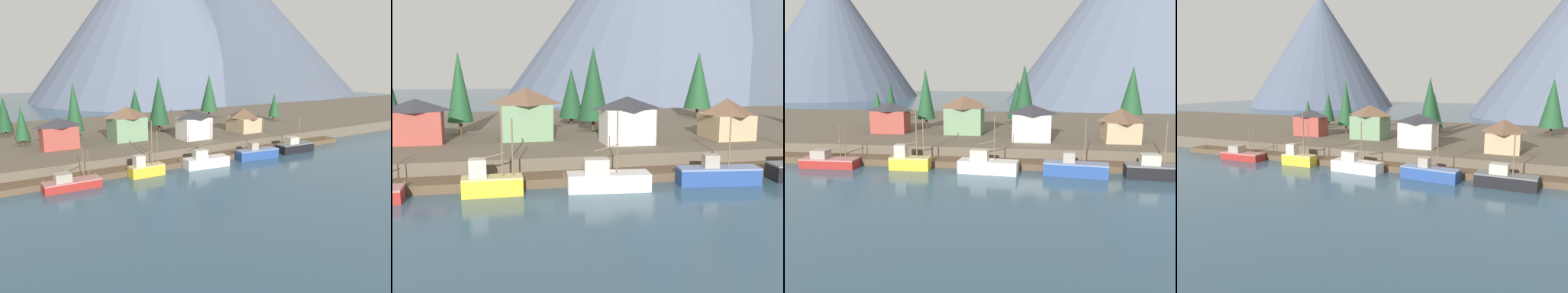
% 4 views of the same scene
% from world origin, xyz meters
% --- Properties ---
extents(ground_plane, '(400.00, 400.00, 1.00)m').
position_xyz_m(ground_plane, '(0.00, 20.00, -0.50)').
color(ground_plane, '#335166').
extents(dock, '(80.00, 4.00, 1.60)m').
position_xyz_m(dock, '(0.00, 1.99, 0.50)').
color(dock, brown).
rests_on(dock, ground_plane).
extents(shoreline_bank, '(400.00, 56.00, 2.50)m').
position_xyz_m(shoreline_bank, '(0.00, 32.00, 1.25)').
color(shoreline_bank, brown).
rests_on(shoreline_bank, ground_plane).
extents(mountain_west_peak, '(90.08, 90.08, 67.91)m').
position_xyz_m(mountain_west_peak, '(-102.43, 154.79, 33.95)').
color(mountain_west_peak, '#4C566B').
rests_on(mountain_west_peak, ground_plane).
extents(mountain_central_peak, '(132.75, 132.75, 88.34)m').
position_xyz_m(mountain_central_peak, '(60.55, 136.80, 44.17)').
color(mountain_central_peak, slate).
rests_on(mountain_central_peak, ground_plane).
extents(fishing_boat_red, '(8.56, 2.88, 6.59)m').
position_xyz_m(fishing_boat_red, '(-24.41, -1.58, 0.93)').
color(fishing_boat_red, maroon).
rests_on(fishing_boat_red, ground_plane).
extents(fishing_boat_yellow, '(6.01, 2.31, 9.45)m').
position_xyz_m(fishing_boat_yellow, '(-11.72, -1.27, 1.32)').
color(fishing_boat_yellow, gold).
rests_on(fishing_boat_yellow, ground_plane).
extents(fishing_boat_white, '(8.79, 3.59, 8.39)m').
position_xyz_m(fishing_boat_white, '(0.17, -1.93, 1.15)').
color(fishing_boat_white, silver).
rests_on(fishing_boat_white, ground_plane).
extents(fishing_boat_blue, '(9.12, 3.70, 8.20)m').
position_xyz_m(fishing_boat_blue, '(12.65, -1.98, 1.09)').
color(fishing_boat_blue, navy).
rests_on(fishing_boat_blue, ground_plane).
extents(fishing_boat_black, '(8.55, 3.56, 7.93)m').
position_xyz_m(fishing_boat_black, '(23.52, -1.93, 1.18)').
color(fishing_boat_black, black).
rests_on(fishing_boat_black, ground_plane).
extents(house_red, '(7.12, 4.46, 6.02)m').
position_xyz_m(house_red, '(-21.16, 17.42, 5.57)').
color(house_red, '#9E4238').
rests_on(house_red, shoreline_bank).
extents(house_white, '(6.86, 5.30, 6.31)m').
position_xyz_m(house_white, '(6.43, 11.88, 5.72)').
color(house_white, silver).
rests_on(house_white, shoreline_bank).
extents(house_green, '(7.43, 6.40, 7.30)m').
position_xyz_m(house_green, '(-6.54, 18.48, 6.23)').
color(house_green, '#6B8E66').
rests_on(house_green, shoreline_bank).
extents(house_tan, '(5.97, 7.22, 5.75)m').
position_xyz_m(house_tan, '(21.73, 13.21, 5.44)').
color(house_tan, tan).
rests_on(house_tan, shoreline_bank).
extents(conifer_near_left, '(5.36, 5.36, 13.13)m').
position_xyz_m(conifer_near_left, '(29.51, 39.24, 10.02)').
color(conifer_near_left, '#4C3823').
rests_on(conifer_near_left, shoreline_bank).
extents(conifer_near_right, '(5.00, 5.00, 13.30)m').
position_xyz_m(conifer_near_right, '(4.81, 25.22, 10.00)').
color(conifer_near_right, '#4C3823').
rests_on(conifer_near_right, shoreline_bank).
extents(conifer_mid_left, '(4.46, 4.46, 9.82)m').
position_xyz_m(conifer_mid_left, '(3.06, 35.39, 7.91)').
color(conifer_mid_left, '#4C3823').
rests_on(conifer_mid_left, shoreline_bank).
extents(conifer_mid_right, '(3.06, 3.06, 7.95)m').
position_xyz_m(conifer_mid_right, '(-26.60, 24.61, 7.04)').
color(conifer_mid_right, '#4C3823').
rests_on(conifer_mid_right, shoreline_bank).
extents(conifer_back_right, '(3.82, 3.82, 12.51)m').
position_xyz_m(conifer_back_right, '(-15.89, 24.84, 9.71)').
color(conifer_back_right, '#4C3823').
rests_on(conifer_back_right, shoreline_bank).
extents(conifer_centre, '(3.47, 3.47, 9.25)m').
position_xyz_m(conifer_centre, '(-28.21, 37.41, 7.74)').
color(conifer_centre, '#4C3823').
rests_on(conifer_centre, shoreline_bank).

